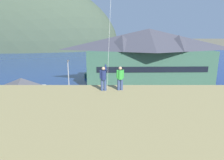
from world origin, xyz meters
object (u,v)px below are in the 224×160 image
at_px(harbor_lodge, 148,55).
at_px(parked_car_corner_spot, 141,121).
at_px(storage_shed_waterside, 104,73).
at_px(person_kite_flyer, 104,78).
at_px(parked_car_mid_row_center, 74,105).
at_px(parking_light_pole, 69,77).
at_px(person_companion, 120,78).
at_px(parked_car_back_row_left, 148,101).
at_px(storage_shed_near_lot, 23,95).
at_px(wharf_dock, 103,72).
at_px(moored_boat_wharfside, 90,73).
at_px(parked_car_front_row_silver, 217,119).
at_px(parked_car_front_row_end, 85,118).
at_px(parked_car_front_row_red, 109,105).

relative_size(harbor_lodge, parked_car_corner_spot, 6.22).
height_order(storage_shed_waterside, person_kite_flyer, person_kite_flyer).
relative_size(parked_car_mid_row_center, parking_light_pole, 0.64).
height_order(person_kite_flyer, person_companion, person_kite_flyer).
xyz_separation_m(parked_car_back_row_left, parking_light_pole, (-12.51, 3.49, 2.89)).
relative_size(storage_shed_near_lot, wharf_dock, 0.51).
xyz_separation_m(parked_car_corner_spot, person_kite_flyer, (-4.02, -7.36, 6.93)).
bearing_deg(parked_car_back_row_left, person_companion, -109.00).
xyz_separation_m(storage_shed_near_lot, person_companion, (12.96, -12.20, 5.34)).
height_order(storage_shed_near_lot, person_kite_flyer, person_kite_flyer).
height_order(moored_boat_wharfside, parked_car_front_row_silver, moored_boat_wharfside).
xyz_separation_m(moored_boat_wharfside, parked_car_front_row_end, (2.45, -28.28, 0.34)).
xyz_separation_m(parked_car_corner_spot, parking_light_pole, (-10.48, 10.29, 2.89)).
bearing_deg(wharf_dock, person_companion, -85.54).
xyz_separation_m(parked_car_front_row_end, person_kite_flyer, (2.69, -8.29, 6.93)).
relative_size(parked_car_front_row_end, person_kite_flyer, 2.34).
height_order(parked_car_front_row_end, person_companion, person_companion).
bearing_deg(harbor_lodge, storage_shed_waterside, 175.93).
relative_size(storage_shed_waterside, parked_car_mid_row_center, 1.31).
xyz_separation_m(harbor_lodge, storage_shed_near_lot, (-20.05, -15.85, -3.63)).
height_order(harbor_lodge, storage_shed_waterside, harbor_lodge).
bearing_deg(person_companion, parked_car_front_row_silver, 33.47).
height_order(moored_boat_wharfside, parked_car_front_row_end, moored_boat_wharfside).
bearing_deg(parked_car_front_row_red, parked_car_front_row_silver, -19.95).
bearing_deg(harbor_lodge, person_kite_flyer, -106.40).
xyz_separation_m(wharf_dock, parked_car_mid_row_center, (-2.87, -27.86, 0.71)).
relative_size(moored_boat_wharfside, parking_light_pole, 0.85).
bearing_deg(wharf_dock, parked_car_back_row_left, -73.05).
relative_size(parked_car_mid_row_center, parked_car_front_row_red, 0.98).
bearing_deg(storage_shed_near_lot, storage_shed_waterside, 57.59).
bearing_deg(parked_car_front_row_end, parked_car_front_row_red, 56.86).
xyz_separation_m(storage_shed_near_lot, wharf_dock, (9.83, 28.00, -2.29)).
xyz_separation_m(storage_shed_waterside, parked_car_front_row_red, (1.43, -16.18, -1.23)).
relative_size(storage_shed_waterside, parked_car_front_row_red, 1.28).
xyz_separation_m(parking_light_pole, person_kite_flyer, (6.47, -17.65, 4.04)).
relative_size(storage_shed_near_lot, moored_boat_wharfside, 1.14).
bearing_deg(storage_shed_waterside, parked_car_front_row_silver, -55.48).
bearing_deg(storage_shed_near_lot, parked_car_front_row_end, -23.89).
relative_size(harbor_lodge, parked_car_front_row_end, 6.23).
distance_m(storage_shed_near_lot, parked_car_front_row_silver, 25.27).
xyz_separation_m(parked_car_back_row_left, person_kite_flyer, (-6.04, -14.16, 6.93)).
bearing_deg(parked_car_front_row_end, storage_shed_waterside, 86.03).
relative_size(parked_car_back_row_left, person_companion, 2.42).
distance_m(parked_car_mid_row_center, parked_car_back_row_left, 10.97).
xyz_separation_m(parked_car_mid_row_center, parked_car_corner_spot, (8.81, -5.09, 0.00)).
relative_size(storage_shed_near_lot, person_kite_flyer, 3.47).
bearing_deg(moored_boat_wharfside, person_companion, -80.13).
distance_m(storage_shed_near_lot, parked_car_front_row_end, 10.04).
distance_m(wharf_dock, parked_car_front_row_red, 27.74).
distance_m(parking_light_pole, person_companion, 19.56).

